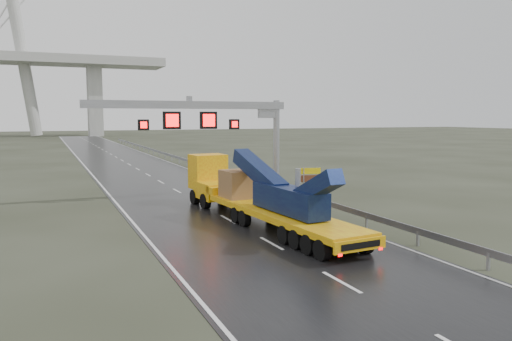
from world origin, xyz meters
name	(u,v)px	position (x,y,z in m)	size (l,w,h in m)	color
ground	(314,267)	(0.00, 0.00, 0.00)	(400.00, 400.00, 0.00)	#292D1F
road	(138,169)	(0.00, 40.00, 0.01)	(11.00, 200.00, 0.02)	black
guardrail	(217,170)	(6.10, 30.00, 0.70)	(0.20, 140.00, 1.40)	gray
sign_gantry	(217,121)	(2.10, 17.99, 5.61)	(14.90, 1.20, 7.42)	#A1A19D
heavy_haul_truck	(248,192)	(1.19, 9.82, 1.58)	(3.86, 17.49, 4.07)	yellow
exit_sign_pair	(310,178)	(7.10, 12.96, 1.76)	(1.45, 0.35, 2.51)	gray
striped_barrier	(256,184)	(6.06, 20.00, 0.54)	(0.64, 0.34, 1.08)	red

